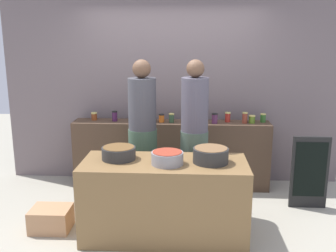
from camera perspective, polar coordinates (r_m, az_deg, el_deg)
name	(u,v)px	position (r m, az deg, el deg)	size (l,w,h in m)	color
ground	(166,222)	(4.55, -0.26, -14.03)	(12.00, 12.00, 0.00)	#A39E8D
storefront_wall	(172,78)	(5.52, 0.66, 7.17)	(4.80, 0.12, 3.00)	slate
display_shelf	(171,154)	(5.39, 0.46, -4.22)	(2.70, 0.36, 0.93)	#4C3729
prep_table	(164,199)	(4.10, -0.53, -10.81)	(1.70, 0.70, 0.83)	brown
preserve_jar_0	(94,116)	(5.46, -10.89, 1.43)	(0.08, 0.08, 0.11)	brown
preserve_jar_1	(115,116)	(5.34, -7.90, 1.47)	(0.07, 0.07, 0.14)	#451D46
preserve_jar_2	(133,117)	(5.31, -5.24, 1.30)	(0.07, 0.07, 0.11)	#411754
preserve_jar_3	(142,116)	(5.36, -3.83, 1.47)	(0.08, 0.08, 0.12)	#B7210E
preserve_jar_4	(152,118)	(5.23, -2.31, 1.26)	(0.09, 0.09, 0.13)	gold
preserve_jar_5	(162,118)	(5.24, -0.97, 1.18)	(0.08, 0.08, 0.11)	orange
preserve_jar_6	(171,118)	(5.21, 0.52, 1.22)	(0.08, 0.08, 0.13)	#335137
preserve_jar_7	(187,117)	(5.21, 2.86, 1.31)	(0.07, 0.07, 0.15)	brown
preserve_jar_8	(198,119)	(5.21, 4.46, 1.07)	(0.08, 0.08, 0.11)	orange
preserve_jar_9	(215,118)	(5.19, 6.93, 1.14)	(0.08, 0.08, 0.14)	#592C51
preserve_jar_10	(228,117)	(5.31, 8.84, 1.32)	(0.07, 0.07, 0.13)	#AF2B22
preserve_jar_11	(245,118)	(5.27, 11.32, 1.21)	(0.07, 0.07, 0.15)	brown
preserve_jar_12	(252,119)	(5.30, 12.34, 1.00)	(0.09, 0.09, 0.11)	#5C7F24
preserve_jar_13	(263,118)	(5.39, 13.91, 1.17)	(0.08, 0.08, 0.12)	#2E5E24
cooking_pot_left	(119,153)	(4.05, -7.32, -3.99)	(0.35, 0.35, 0.13)	#2D2D2D
cooking_pot_center	(167,158)	(3.86, -0.10, -4.76)	(0.32, 0.32, 0.13)	gray
cooking_pot_right	(211,155)	(3.93, 6.35, -4.33)	(0.36, 0.36, 0.15)	#2D2D2D
cook_with_tongs	(143,142)	(4.66, -3.76, -2.35)	(0.35, 0.35, 1.82)	#3F5946
cook_in_cap	(194,145)	(4.51, 3.90, -2.78)	(0.32, 0.32, 1.83)	#44584C
bread_crate	(51,219)	(4.52, -16.93, -13.03)	(0.42, 0.34, 0.25)	tan
chalkboard_sign	(310,172)	(5.03, 20.25, -6.45)	(0.45, 0.05, 0.91)	black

